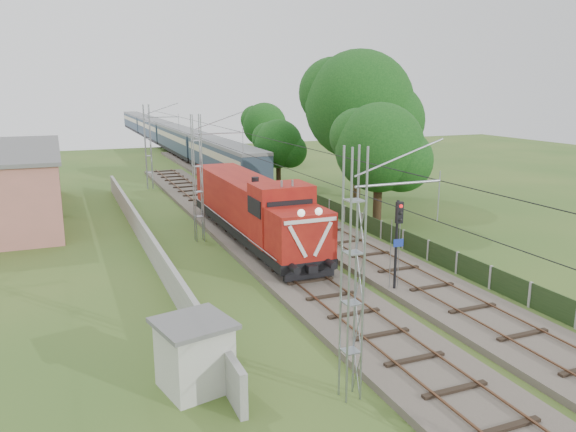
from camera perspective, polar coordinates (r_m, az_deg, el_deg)
name	(u,v)px	position (r m, az deg, el deg)	size (l,w,h in m)	color
ground	(324,298)	(26.54, 3.69, -8.32)	(140.00, 140.00, 0.00)	#315520
track_main	(271,254)	(32.56, -1.71, -3.87)	(4.20, 70.00, 0.45)	#6B6054
track_side	(272,204)	(46.06, -1.60, 1.19)	(4.20, 80.00, 0.45)	#6B6054
catenary	(198,178)	(35.53, -9.08, 3.81)	(3.31, 70.00, 8.00)	gray
boundary_wall	(144,235)	(35.59, -14.46, -1.86)	(0.25, 40.00, 1.50)	#9E9E99
station_building	(2,183)	(46.88, -27.07, 3.01)	(8.40, 20.40, 5.22)	#C27368
fence	(428,250)	(32.77, 14.06, -3.40)	(0.12, 32.00, 1.20)	black
locomotive	(253,208)	(34.93, -3.58, 0.84)	(3.07, 17.51, 4.45)	black
coach_rake	(166,133)	(90.91, -12.29, 8.23)	(2.92, 87.13, 3.38)	black
signal_post	(398,231)	(26.45, 11.10, -1.49)	(0.50, 0.39, 4.56)	black
relay_hut	(195,355)	(18.96, -9.48, -13.71)	(2.73, 2.73, 2.35)	beige
tree_a	(380,149)	(40.33, 9.37, 6.77)	(6.63, 6.31, 8.59)	#3D2C19
tree_b	(360,106)	(49.36, 7.37, 10.99)	(9.83, 9.37, 12.75)	#3D2C19
tree_c	(279,144)	(55.69, -0.92, 7.29)	(5.01, 4.77, 6.49)	#3D2C19
tree_d	(265,125)	(72.69, -2.34, 9.19)	(5.88, 5.60, 7.62)	#3D2C19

